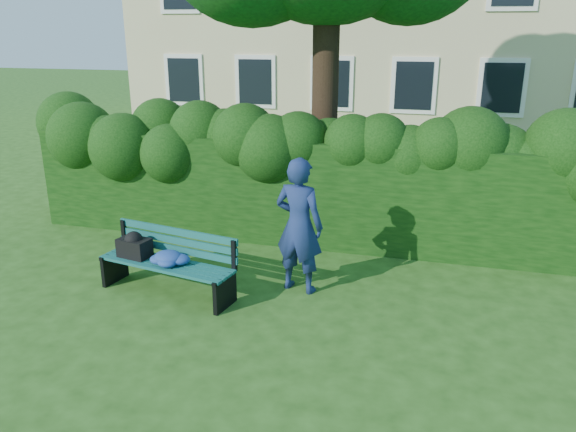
# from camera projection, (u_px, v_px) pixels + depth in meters

# --- Properties ---
(ground) EXTENTS (80.00, 80.00, 0.00)m
(ground) POSITION_uv_depth(u_px,v_px,m) (277.00, 292.00, 7.94)
(ground) COLOR #244814
(ground) RESTS_ON ground
(hedge) EXTENTS (10.00, 1.00, 1.80)m
(hedge) POSITION_uv_depth(u_px,v_px,m) (312.00, 190.00, 9.67)
(hedge) COLOR black
(hedge) RESTS_ON ground
(park_bench) EXTENTS (2.07, 0.92, 0.89)m
(park_bench) POSITION_uv_depth(u_px,v_px,m) (161.00, 258.00, 7.83)
(park_bench) COLOR #0E463C
(park_bench) RESTS_ON ground
(man_reading) EXTENTS (0.78, 0.60, 1.93)m
(man_reading) POSITION_uv_depth(u_px,v_px,m) (299.00, 226.00, 7.75)
(man_reading) COLOR navy
(man_reading) RESTS_ON ground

